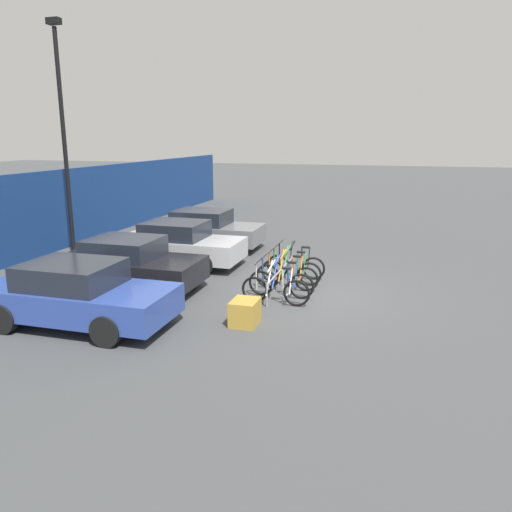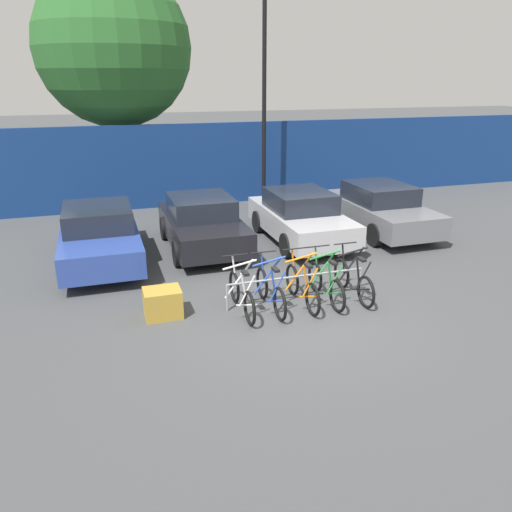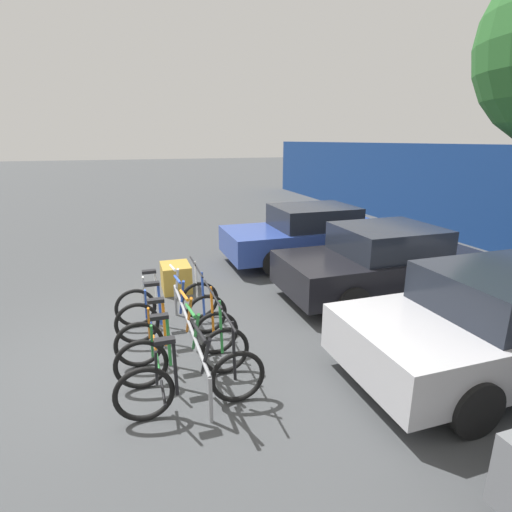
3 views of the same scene
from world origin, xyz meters
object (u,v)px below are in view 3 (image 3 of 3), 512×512
(bicycle_blue, at_px, (173,316))
(car_black, at_px, (382,263))
(bicycle_orange, at_px, (179,335))
(bicycle_white, at_px, (168,301))
(bicycle_green, at_px, (184,354))
(bicycle_black, at_px, (193,381))
(bike_rack, at_px, (188,326))
(car_silver, at_px, (497,324))
(car_blue, at_px, (310,234))
(cargo_crate, at_px, (176,277))

(bicycle_blue, bearing_deg, car_black, 99.33)
(bicycle_orange, bearing_deg, bicycle_white, -178.94)
(bicycle_green, bearing_deg, bicycle_black, -3.56)
(bike_rack, distance_m, car_black, 4.08)
(bicycle_orange, relative_size, car_silver, 0.42)
(bicycle_blue, distance_m, car_blue, 4.91)
(car_black, bearing_deg, bicycle_green, -67.56)
(car_black, xyz_separation_m, car_silver, (2.73, -0.19, 0.00))
(bicycle_green, height_order, cargo_crate, bicycle_green)
(bicycle_blue, relative_size, car_blue, 0.41)
(bicycle_orange, xyz_separation_m, bicycle_black, (1.15, 0.00, 0.00))
(bicycle_white, relative_size, bicycle_green, 1.00)
(bicycle_black, relative_size, car_blue, 0.41)
(bicycle_orange, xyz_separation_m, car_black, (-1.16, 4.07, 0.31))
(car_silver, bearing_deg, cargo_crate, -140.34)
(bicycle_blue, xyz_separation_m, bicycle_green, (1.19, 0.00, 0.00))
(bicycle_black, distance_m, car_black, 4.69)
(car_silver, bearing_deg, bicycle_black, -96.23)
(bicycle_blue, xyz_separation_m, bicycle_orange, (0.67, 0.00, 0.00))
(bicycle_blue, height_order, cargo_crate, bicycle_blue)
(bicycle_white, bearing_deg, car_black, 87.14)
(bike_rack, height_order, car_black, car_black)
(car_black, bearing_deg, car_blue, -173.78)
(bicycle_blue, relative_size, car_black, 0.44)
(bicycle_black, height_order, car_blue, car_blue)
(bicycle_green, relative_size, car_blue, 0.41)
(bike_rack, distance_m, bicycle_white, 1.22)
(bicycle_black, bearing_deg, bicycle_green, 177.69)
(bicycle_black, bearing_deg, bicycle_blue, 177.69)
(bicycle_black, relative_size, car_silver, 0.42)
(bike_rack, bearing_deg, bicycle_black, -7.04)
(bike_rack, height_order, bicycle_blue, bicycle_blue)
(bike_rack, bearing_deg, bicycle_orange, -68.60)
(bicycle_black, relative_size, car_black, 0.44)
(bicycle_orange, distance_m, car_black, 4.25)
(bicycle_white, height_order, bicycle_orange, same)
(bicycle_orange, height_order, car_silver, car_silver)
(bicycle_white, height_order, car_silver, car_silver)
(bicycle_orange, bearing_deg, car_silver, 69.05)
(bicycle_white, relative_size, bicycle_black, 1.00)
(bike_rack, xyz_separation_m, cargo_crate, (-2.68, 0.16, -0.20))
(car_silver, bearing_deg, bicycle_green, -105.11)
(bicycle_orange, xyz_separation_m, bicycle_green, (0.52, 0.00, 0.00))
(bicycle_white, bearing_deg, bicycle_black, -1.43)
(cargo_crate, bearing_deg, bike_rack, -3.49)
(bike_rack, xyz_separation_m, bicycle_blue, (-0.61, -0.15, -0.10))
(bicycle_green, bearing_deg, bicycle_white, 176.44)
(car_blue, height_order, car_black, same)
(bicycle_green, bearing_deg, car_blue, 135.03)
(cargo_crate, bearing_deg, car_black, 67.24)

